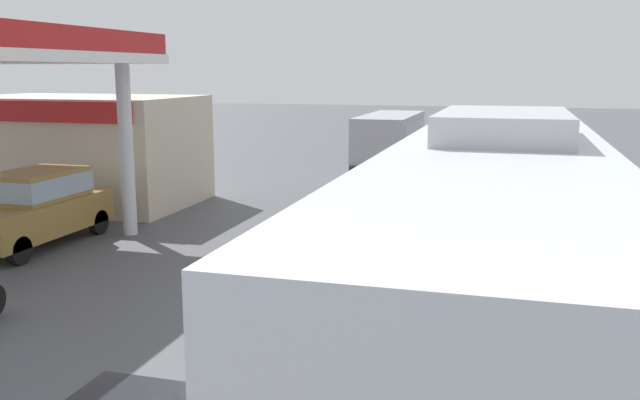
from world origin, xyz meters
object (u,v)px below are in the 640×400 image
(coach_bus_main, at_px, (495,281))
(minibus_opposing_lane, at_px, (390,138))
(car_trailing_behind_bus, at_px, (520,157))
(car_at_pump, at_px, (36,204))

(coach_bus_main, height_order, minibus_opposing_lane, coach_bus_main)
(coach_bus_main, height_order, car_trailing_behind_bus, coach_bus_main)
(car_at_pump, height_order, car_trailing_behind_bus, same)
(car_at_pump, bearing_deg, coach_bus_main, -27.26)
(coach_bus_main, distance_m, car_at_pump, 12.32)
(coach_bus_main, bearing_deg, car_trailing_behind_bus, 88.90)
(coach_bus_main, xyz_separation_m, car_trailing_behind_bus, (0.35, 18.37, -0.71))
(minibus_opposing_lane, distance_m, car_trailing_behind_bus, 5.27)
(minibus_opposing_lane, xyz_separation_m, car_trailing_behind_bus, (5.13, -1.14, -0.46))
(coach_bus_main, bearing_deg, minibus_opposing_lane, 103.75)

